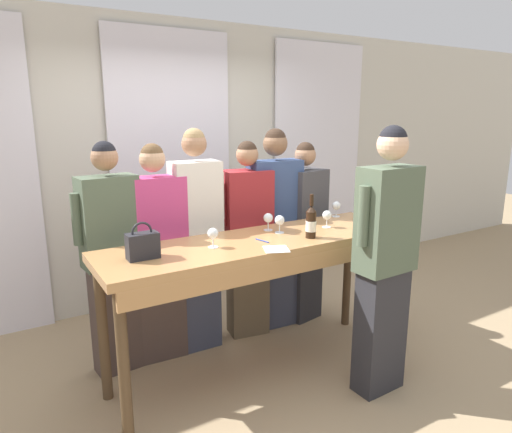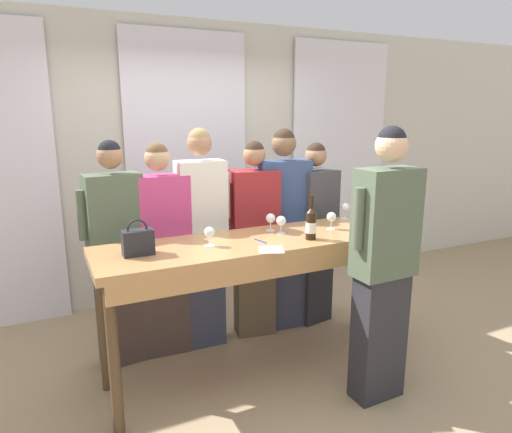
{
  "view_description": "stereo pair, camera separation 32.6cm",
  "coord_description": "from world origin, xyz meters",
  "px_view_note": "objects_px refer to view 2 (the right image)",
  "views": [
    {
      "loc": [
        -1.65,
        -2.65,
        1.93
      ],
      "look_at": [
        0.0,
        0.07,
        1.19
      ],
      "focal_mm": 32.0,
      "sensor_mm": 36.0,
      "label": 1
    },
    {
      "loc": [
        -1.36,
        -2.8,
        1.93
      ],
      "look_at": [
        0.0,
        0.07,
        1.19
      ],
      "focal_mm": 32.0,
      "sensor_mm": 36.0,
      "label": 2
    }
  ],
  "objects_px": {
    "tasting_bar": "(261,256)",
    "handbag": "(138,242)",
    "wine_glass_front_left": "(331,218)",
    "guest_olive_jacket": "(117,253)",
    "guest_cream_sweater": "(202,237)",
    "host_pouring": "(383,265)",
    "wine_glass_center_left": "(345,208)",
    "guest_striped_shirt": "(254,239)",
    "wine_glass_center_right": "(374,223)",
    "guest_beige_cap": "(314,233)",
    "wine_glass_front_right": "(281,221)",
    "guest_navy_coat": "(283,228)",
    "guest_pink_top": "(162,250)",
    "wine_glass_front_mid": "(209,233)",
    "wine_bottle": "(311,223)",
    "wine_glass_center_mid": "(271,219)"
  },
  "relations": [
    {
      "from": "guest_navy_coat",
      "to": "guest_beige_cap",
      "type": "distance_m",
      "value": 0.33
    },
    {
      "from": "handbag",
      "to": "wine_glass_front_left",
      "type": "relative_size",
      "value": 1.75
    },
    {
      "from": "wine_glass_front_mid",
      "to": "guest_pink_top",
      "type": "height_order",
      "value": "guest_pink_top"
    },
    {
      "from": "tasting_bar",
      "to": "handbag",
      "type": "xyz_separation_m",
      "value": [
        -0.85,
        0.02,
        0.21
      ]
    },
    {
      "from": "tasting_bar",
      "to": "wine_glass_center_right",
      "type": "distance_m",
      "value": 0.86
    },
    {
      "from": "guest_olive_jacket",
      "to": "guest_cream_sweater",
      "type": "distance_m",
      "value": 0.67
    },
    {
      "from": "guest_olive_jacket",
      "to": "guest_beige_cap",
      "type": "relative_size",
      "value": 1.04
    },
    {
      "from": "guest_pink_top",
      "to": "host_pouring",
      "type": "bearing_deg",
      "value": -46.11
    },
    {
      "from": "guest_striped_shirt",
      "to": "guest_beige_cap",
      "type": "height_order",
      "value": "guest_striped_shirt"
    },
    {
      "from": "wine_glass_center_right",
      "to": "guest_cream_sweater",
      "type": "distance_m",
      "value": 1.35
    },
    {
      "from": "tasting_bar",
      "to": "guest_beige_cap",
      "type": "bearing_deg",
      "value": 36.26
    },
    {
      "from": "wine_glass_center_mid",
      "to": "host_pouring",
      "type": "relative_size",
      "value": 0.07
    },
    {
      "from": "guest_navy_coat",
      "to": "guest_beige_cap",
      "type": "xyz_separation_m",
      "value": [
        0.32,
        -0.0,
        -0.08
      ]
    },
    {
      "from": "guest_navy_coat",
      "to": "guest_cream_sweater",
      "type": "bearing_deg",
      "value": -180.0
    },
    {
      "from": "tasting_bar",
      "to": "guest_cream_sweater",
      "type": "bearing_deg",
      "value": 111.36
    },
    {
      "from": "wine_glass_center_left",
      "to": "guest_cream_sweater",
      "type": "relative_size",
      "value": 0.07
    },
    {
      "from": "wine_glass_front_right",
      "to": "guest_olive_jacket",
      "type": "relative_size",
      "value": 0.08
    },
    {
      "from": "wine_bottle",
      "to": "guest_pink_top",
      "type": "relative_size",
      "value": 0.19
    },
    {
      "from": "wine_glass_center_left",
      "to": "guest_pink_top",
      "type": "bearing_deg",
      "value": 167.61
    },
    {
      "from": "tasting_bar",
      "to": "wine_glass_front_mid",
      "type": "xyz_separation_m",
      "value": [
        -0.38,
        0.01,
        0.21
      ]
    },
    {
      "from": "wine_glass_front_mid",
      "to": "guest_pink_top",
      "type": "bearing_deg",
      "value": 107.53
    },
    {
      "from": "wine_glass_front_left",
      "to": "guest_beige_cap",
      "type": "bearing_deg",
      "value": 69.74
    },
    {
      "from": "wine_glass_front_right",
      "to": "wine_glass_center_right",
      "type": "height_order",
      "value": "same"
    },
    {
      "from": "wine_glass_front_mid",
      "to": "wine_glass_center_mid",
      "type": "distance_m",
      "value": 0.58
    },
    {
      "from": "wine_glass_center_left",
      "to": "guest_cream_sweater",
      "type": "bearing_deg",
      "value": 164.21
    },
    {
      "from": "wine_glass_front_right",
      "to": "guest_navy_coat",
      "type": "xyz_separation_m",
      "value": [
        0.3,
        0.52,
        -0.21
      ]
    },
    {
      "from": "wine_glass_front_right",
      "to": "wine_glass_center_left",
      "type": "relative_size",
      "value": 1.0
    },
    {
      "from": "wine_glass_center_left",
      "to": "guest_olive_jacket",
      "type": "xyz_separation_m",
      "value": [
        -1.83,
        0.33,
        -0.24
      ]
    },
    {
      "from": "guest_striped_shirt",
      "to": "guest_cream_sweater",
      "type": "bearing_deg",
      "value": -180.0
    },
    {
      "from": "host_pouring",
      "to": "wine_glass_center_left",
      "type": "bearing_deg",
      "value": 69.36
    },
    {
      "from": "wine_glass_front_left",
      "to": "guest_olive_jacket",
      "type": "distance_m",
      "value": 1.64
    },
    {
      "from": "handbag",
      "to": "guest_navy_coat",
      "type": "distance_m",
      "value": 1.49
    },
    {
      "from": "handbag",
      "to": "host_pouring",
      "type": "bearing_deg",
      "value": -23.18
    },
    {
      "from": "guest_pink_top",
      "to": "host_pouring",
      "type": "distance_m",
      "value": 1.68
    },
    {
      "from": "handbag",
      "to": "wine_glass_front_right",
      "type": "bearing_deg",
      "value": 3.77
    },
    {
      "from": "guest_striped_shirt",
      "to": "host_pouring",
      "type": "xyz_separation_m",
      "value": [
        0.36,
        -1.21,
        0.09
      ]
    },
    {
      "from": "guest_pink_top",
      "to": "guest_beige_cap",
      "type": "bearing_deg",
      "value": 0.0
    },
    {
      "from": "guest_cream_sweater",
      "to": "wine_glass_front_mid",
      "type": "bearing_deg",
      "value": -103.69
    },
    {
      "from": "guest_striped_shirt",
      "to": "wine_glass_front_left",
      "type": "bearing_deg",
      "value": -56.09
    },
    {
      "from": "guest_cream_sweater",
      "to": "host_pouring",
      "type": "xyz_separation_m",
      "value": [
        0.83,
        -1.21,
        0.02
      ]
    },
    {
      "from": "wine_glass_center_left",
      "to": "guest_beige_cap",
      "type": "bearing_deg",
      "value": 106.35
    },
    {
      "from": "tasting_bar",
      "to": "guest_pink_top",
      "type": "height_order",
      "value": "guest_pink_top"
    },
    {
      "from": "guest_olive_jacket",
      "to": "wine_glass_front_right",
      "type": "bearing_deg",
      "value": -25.0
    },
    {
      "from": "guest_beige_cap",
      "to": "wine_glass_front_right",
      "type": "bearing_deg",
      "value": -140.1
    },
    {
      "from": "wine_glass_front_mid",
      "to": "guest_beige_cap",
      "type": "bearing_deg",
      "value": 26.28
    },
    {
      "from": "host_pouring",
      "to": "wine_glass_front_right",
      "type": "bearing_deg",
      "value": 119.28
    },
    {
      "from": "wine_glass_front_mid",
      "to": "wine_glass_center_mid",
      "type": "relative_size",
      "value": 1.0
    },
    {
      "from": "tasting_bar",
      "to": "wine_glass_front_left",
      "type": "height_order",
      "value": "wine_glass_front_left"
    },
    {
      "from": "handbag",
      "to": "guest_navy_coat",
      "type": "relative_size",
      "value": 0.13
    },
    {
      "from": "wine_glass_front_left",
      "to": "guest_beige_cap",
      "type": "distance_m",
      "value": 0.67
    }
  ]
}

